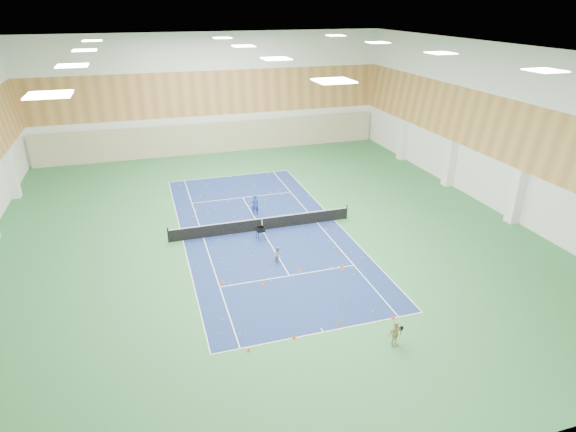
{
  "coord_description": "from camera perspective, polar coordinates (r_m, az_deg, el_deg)",
  "views": [
    {
      "loc": [
        -7.26,
        -29.51,
        14.73
      ],
      "look_at": [
        1.13,
        -2.45,
        2.0
      ],
      "focal_mm": 30.0,
      "sensor_mm": 36.0,
      "label": 1
    }
  ],
  "objects": [
    {
      "name": "child_court",
      "position": [
        29.37,
        -1.16,
        -4.65
      ],
      "size": [
        0.69,
        0.66,
        1.13
      ],
      "primitive_type": "imported",
      "rotation": [
        0.0,
        0.0,
        0.6
      ],
      "color": "#919299",
      "rests_on": "ground"
    },
    {
      "name": "ball_cart",
      "position": [
        32.29,
        -3.26,
        -2.07
      ],
      "size": [
        0.57,
        0.57,
        0.92
      ],
      "primitive_type": null,
      "rotation": [
        0.0,
        0.0,
        0.07
      ],
      "color": "black",
      "rests_on": "ground"
    },
    {
      "name": "cone_svc_b",
      "position": [
        27.54,
        -3.09,
        -7.91
      ],
      "size": [
        0.2,
        0.2,
        0.22
      ],
      "primitive_type": "cone",
      "color": "#E1540B",
      "rests_on": "ground"
    },
    {
      "name": "cone_base_d",
      "position": [
        25.39,
        12.39,
        -11.63
      ],
      "size": [
        0.2,
        0.2,
        0.21
      ],
      "primitive_type": "cone",
      "color": "#FB410D",
      "rests_on": "ground"
    },
    {
      "name": "tennis_balls_scatter",
      "position": [
        33.75,
        -3.08,
        -1.63
      ],
      "size": [
        10.57,
        22.77,
        0.07
      ],
      "primitive_type": null,
      "color": "#C7EB28",
      "rests_on": "ground"
    },
    {
      "name": "wood_cladding",
      "position": [
        31.13,
        -3.4,
        11.67
      ],
      "size": [
        36.0,
        40.0,
        8.0
      ],
      "primitive_type": null,
      "color": "#C18647",
      "rests_on": "room_shell"
    },
    {
      "name": "cone_base_c",
      "position": [
        24.58,
        6.22,
        -12.5
      ],
      "size": [
        0.19,
        0.19,
        0.2
      ],
      "primitive_type": "cone",
      "color": "#F4490C",
      "rests_on": "ground"
    },
    {
      "name": "cone_svc_d",
      "position": [
        29.25,
        6.43,
        -5.93
      ],
      "size": [
        0.23,
        0.23,
        0.25
      ],
      "primitive_type": "cone",
      "color": "#FA490D",
      "rests_on": "ground"
    },
    {
      "name": "cone_base_a",
      "position": [
        22.96,
        -4.67,
        -15.5
      ],
      "size": [
        0.18,
        0.18,
        0.2
      ],
      "primitive_type": "cone",
      "color": "#FF610D",
      "rests_on": "ground"
    },
    {
      "name": "child_apron",
      "position": [
        23.42,
        12.57,
        -13.47
      ],
      "size": [
        0.8,
        0.44,
        1.29
      ],
      "primitive_type": "imported",
      "rotation": [
        0.0,
        0.0,
        0.18
      ],
      "color": "tan",
      "rests_on": "ground"
    },
    {
      "name": "room_shell",
      "position": [
        31.62,
        -3.32,
        8.13
      ],
      "size": [
        36.0,
        40.0,
        12.0
      ],
      "primitive_type": null,
      "color": "white",
      "rests_on": "ground"
    },
    {
      "name": "cone_svc_c",
      "position": [
        28.77,
        1.31,
        -6.35
      ],
      "size": [
        0.2,
        0.2,
        0.22
      ],
      "primitive_type": "cone",
      "color": "#E95E0C",
      "rests_on": "ground"
    },
    {
      "name": "back_curtain",
      "position": [
        51.5,
        -8.67,
        9.15
      ],
      "size": [
        35.4,
        0.16,
        3.2
      ],
      "primitive_type": "cube",
      "color": "#C6B793",
      "rests_on": "ground"
    },
    {
      "name": "coach",
      "position": [
        35.98,
        -3.94,
        1.35
      ],
      "size": [
        0.6,
        0.41,
        1.59
      ],
      "primitive_type": "imported",
      "rotation": [
        0.0,
        0.0,
        3.19
      ],
      "color": "#213898",
      "rests_on": "ground"
    },
    {
      "name": "cone_svc_a",
      "position": [
        27.89,
        -7.81,
        -7.64
      ],
      "size": [
        0.23,
        0.23,
        0.25
      ],
      "primitive_type": "cone",
      "color": "orange",
      "rests_on": "ground"
    },
    {
      "name": "cone_base_b",
      "position": [
        23.6,
        0.73,
        -14.07
      ],
      "size": [
        0.21,
        0.21,
        0.23
      ],
      "primitive_type": "cone",
      "color": "orange",
      "rests_on": "ground"
    },
    {
      "name": "court_surface",
      "position": [
        33.77,
        -3.07,
        -1.69
      ],
      "size": [
        10.97,
        23.77,
        0.01
      ],
      "primitive_type": "cube",
      "color": "navy",
      "rests_on": "ground"
    },
    {
      "name": "ground",
      "position": [
        33.77,
        -3.07,
        -1.7
      ],
      "size": [
        40.0,
        40.0,
        0.0
      ],
      "primitive_type": "plane",
      "color": "#2F6D3B",
      "rests_on": "ground"
    },
    {
      "name": "tennis_net",
      "position": [
        33.54,
        -3.09,
        -0.85
      ],
      "size": [
        12.8,
        0.1,
        1.1
      ],
      "primitive_type": null,
      "color": "black",
      "rests_on": "ground"
    },
    {
      "name": "ceiling_light_grid",
      "position": [
        30.52,
        -3.59,
        18.87
      ],
      "size": [
        21.4,
        25.4,
        0.06
      ],
      "primitive_type": null,
      "color": "white",
      "rests_on": "room_shell"
    }
  ]
}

